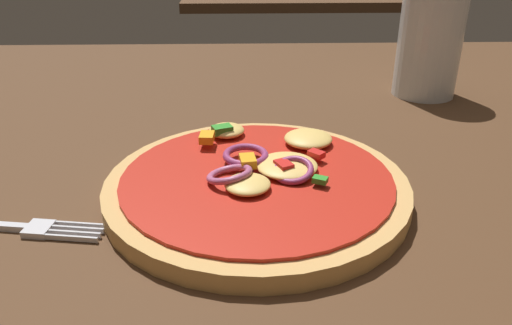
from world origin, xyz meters
TOP-DOWN VIEW (x-y plane):
  - dining_table at (0.00, 0.00)m, footprint 1.11×1.00m
  - pizza at (-0.04, -0.04)m, footprint 0.24×0.24m
  - fork at (-0.23, -0.08)m, footprint 0.17×0.04m
  - beer_glass at (0.18, 0.21)m, footprint 0.08×0.08m

SIDE VIEW (x-z plane):
  - dining_table at x=0.00m, z-range 0.00..0.03m
  - fork at x=-0.23m, z-range 0.03..0.03m
  - pizza at x=-0.04m, z-range 0.02..0.05m
  - beer_glass at x=0.18m, z-range 0.02..0.15m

